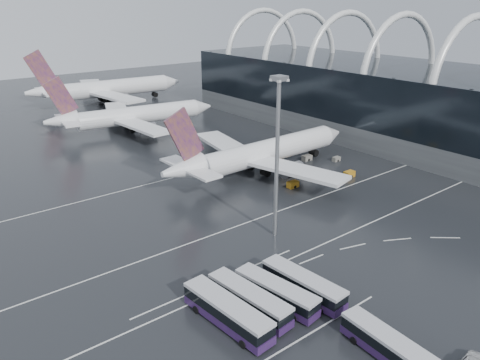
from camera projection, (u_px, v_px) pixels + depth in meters
ground at (331, 232)px, 81.01m from camera, size 420.00×420.00×0.00m
terminal at (429, 105)px, 127.22m from camera, size 42.00×160.00×34.90m
lane_marking_near at (340, 237)px, 79.55m from camera, size 120.00×0.25×0.01m
lane_marking_mid at (283, 210)px, 89.76m from camera, size 120.00×0.25×0.01m
lane_marking_far at (201, 170)px, 110.20m from camera, size 120.00×0.25×0.01m
bus_bay_line_south at (298, 340)px, 55.42m from camera, size 28.00×0.25×0.01m
bus_bay_line_north at (219, 281)px, 67.10m from camera, size 28.00×0.25×0.01m
airliner_main at (260, 154)px, 107.26m from camera, size 53.91×47.39×18.30m
airliner_gate_b at (131, 116)px, 141.67m from camera, size 52.02×46.34×18.06m
airliner_gate_c at (106, 89)px, 179.06m from camera, size 60.06×55.21×21.38m
bus_row_near_a at (227, 312)px, 57.51m from camera, size 4.14×13.91×3.38m
bus_row_near_b at (249, 299)px, 60.09m from camera, size 4.10×13.08×3.17m
bus_row_near_c at (276, 292)px, 61.66m from camera, size 4.52×12.72×3.07m
bus_row_near_d at (303, 284)px, 63.28m from camera, size 3.85×13.00×3.16m
bus_row_far_c at (390, 347)px, 52.00m from camera, size 3.54×12.46×3.03m
floodlight_mast at (278, 139)px, 74.15m from camera, size 2.07×2.07×26.98m
gse_cart_belly_a at (349, 174)px, 105.90m from camera, size 2.51×1.49×1.37m
gse_cart_belly_b at (307, 158)px, 116.76m from camera, size 2.45×1.45×1.33m
gse_cart_belly_c at (293, 184)px, 100.11m from camera, size 2.48×1.46×1.35m
gse_cart_belly_d at (336, 159)px, 116.30m from camera, size 2.01×1.19×1.10m
gse_cart_belly_e at (288, 167)px, 110.76m from camera, size 2.09×1.24×1.14m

